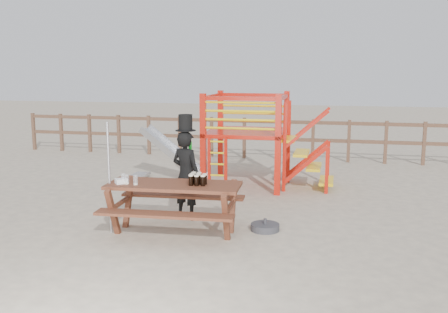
{
  "coord_description": "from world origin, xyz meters",
  "views": [
    {
      "loc": [
        2.21,
        -7.35,
        2.59
      ],
      "look_at": [
        0.32,
        0.8,
        1.13
      ],
      "focal_mm": 40.0,
      "sensor_mm": 36.0,
      "label": 1
    }
  ],
  "objects": [
    {
      "name": "parasol_base",
      "position": [
        1.1,
        0.42,
        0.06
      ],
      "size": [
        0.47,
        0.47,
        0.2
      ],
      "color": "#36363A",
      "rests_on": "ground"
    },
    {
      "name": "picnic_table",
      "position": [
        -0.3,
        -0.04,
        0.51
      ],
      "size": [
        2.18,
        1.58,
        0.81
      ],
      "rotation": [
        0.0,
        0.0,
        0.06
      ],
      "color": "brown",
      "rests_on": "ground"
    },
    {
      "name": "empty_glasses",
      "position": [
        -0.99,
        -0.22,
        0.88
      ],
      "size": [
        0.31,
        0.16,
        0.15
      ],
      "color": "silver",
      "rests_on": "picnic_table"
    },
    {
      "name": "metal_pole",
      "position": [
        -1.3,
        -0.26,
        0.9
      ],
      "size": [
        0.04,
        0.04,
        1.8
      ],
      "primitive_type": "cylinder",
      "color": "#B2B2B7",
      "rests_on": "ground"
    },
    {
      "name": "playground_fort",
      "position": [
        0.12,
        3.58,
        1.07
      ],
      "size": [
        4.71,
        1.84,
        2.1
      ],
      "color": "red",
      "rests_on": "ground"
    },
    {
      "name": "stout_pints",
      "position": [
        0.08,
        -0.01,
        0.9
      ],
      "size": [
        0.28,
        0.29,
        0.17
      ],
      "color": "black",
      "rests_on": "picnic_table"
    },
    {
      "name": "ground",
      "position": [
        0.0,
        0.0,
        0.0
      ],
      "size": [
        60.0,
        60.0,
        0.0
      ],
      "primitive_type": "plane",
      "color": "#C3B498",
      "rests_on": "ground"
    },
    {
      "name": "back_fence",
      "position": [
        0.0,
        7.0,
        0.74
      ],
      "size": [
        15.09,
        0.09,
        1.2
      ],
      "color": "brown",
      "rests_on": "ground"
    },
    {
      "name": "paper_bag",
      "position": [
        -1.12,
        -0.22,
        0.85
      ],
      "size": [
        0.23,
        0.22,
        0.08
      ],
      "primitive_type": "cube",
      "rotation": [
        0.0,
        0.0,
        0.7
      ],
      "color": "white",
      "rests_on": "picnic_table"
    },
    {
      "name": "man_with_hat",
      "position": [
        -0.35,
        0.78,
        0.82
      ],
      "size": [
        0.67,
        0.56,
        1.84
      ],
      "rotation": [
        0.0,
        0.0,
        2.77
      ],
      "color": "black",
      "rests_on": "ground"
    }
  ]
}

